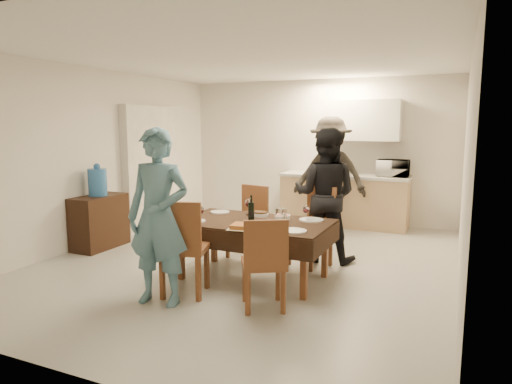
% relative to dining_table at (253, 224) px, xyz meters
% --- Properties ---
extents(floor, '(5.00, 6.00, 0.02)m').
position_rel_dining_table_xyz_m(floor, '(-0.31, 0.56, -0.65)').
color(floor, '#A8A8A3').
rests_on(floor, ground).
extents(ceiling, '(5.00, 6.00, 0.02)m').
position_rel_dining_table_xyz_m(ceiling, '(-0.31, 0.56, 1.95)').
color(ceiling, white).
rests_on(ceiling, wall_back).
extents(wall_back, '(5.00, 0.02, 2.60)m').
position_rel_dining_table_xyz_m(wall_back, '(-0.31, 3.56, 0.65)').
color(wall_back, silver).
rests_on(wall_back, floor).
extents(wall_front, '(5.00, 0.02, 2.60)m').
position_rel_dining_table_xyz_m(wall_front, '(-0.31, -2.44, 0.65)').
color(wall_front, silver).
rests_on(wall_front, floor).
extents(wall_left, '(0.02, 6.00, 2.60)m').
position_rel_dining_table_xyz_m(wall_left, '(-2.81, 0.56, 0.65)').
color(wall_left, silver).
rests_on(wall_left, floor).
extents(wall_right, '(0.02, 6.00, 2.60)m').
position_rel_dining_table_xyz_m(wall_right, '(2.19, 0.56, 0.65)').
color(wall_right, silver).
rests_on(wall_right, floor).
extents(stub_partition, '(0.15, 1.40, 2.10)m').
position_rel_dining_table_xyz_m(stub_partition, '(-2.73, 1.76, 0.40)').
color(stub_partition, white).
rests_on(stub_partition, floor).
extents(kitchen_base_cabinet, '(2.20, 0.60, 0.86)m').
position_rel_dining_table_xyz_m(kitchen_base_cabinet, '(0.29, 3.24, -0.22)').
color(kitchen_base_cabinet, tan).
rests_on(kitchen_base_cabinet, floor).
extents(kitchen_worktop, '(2.24, 0.64, 0.05)m').
position_rel_dining_table_xyz_m(kitchen_worktop, '(0.29, 3.24, 0.24)').
color(kitchen_worktop, '#BBBAB6').
rests_on(kitchen_worktop, kitchen_base_cabinet).
extents(upper_cabinet, '(1.20, 0.34, 0.70)m').
position_rel_dining_table_xyz_m(upper_cabinet, '(0.59, 3.38, 1.20)').
color(upper_cabinet, white).
rests_on(upper_cabinet, wall_back).
extents(dining_table, '(1.75, 1.03, 0.68)m').
position_rel_dining_table_xyz_m(dining_table, '(0.00, 0.00, 0.00)').
color(dining_table, black).
rests_on(dining_table, floor).
extents(chair_near_left, '(0.58, 0.59, 0.55)m').
position_rel_dining_table_xyz_m(chair_near_left, '(-0.45, -0.85, -0.02)').
color(chair_near_left, brown).
rests_on(chair_near_left, floor).
extents(chair_near_right, '(0.57, 0.59, 0.50)m').
position_rel_dining_table_xyz_m(chair_near_right, '(0.45, -0.84, -0.09)').
color(chair_near_right, brown).
rests_on(chair_near_right, floor).
extents(chair_far_left, '(0.52, 0.53, 0.52)m').
position_rel_dining_table_xyz_m(chair_far_left, '(-0.45, 0.66, -0.06)').
color(chair_far_left, brown).
rests_on(chair_far_left, floor).
extents(chair_far_right, '(0.60, 0.62, 0.54)m').
position_rel_dining_table_xyz_m(chair_far_right, '(0.45, 0.65, -0.04)').
color(chair_far_right, brown).
rests_on(chair_far_right, floor).
extents(console, '(0.41, 0.83, 0.76)m').
position_rel_dining_table_xyz_m(console, '(-2.59, 0.31, -0.27)').
color(console, black).
rests_on(console, floor).
extents(water_jug, '(0.26, 0.26, 0.39)m').
position_rel_dining_table_xyz_m(water_jug, '(-2.59, 0.31, 0.31)').
color(water_jug, '#3679C8').
rests_on(water_jug, console).
extents(wine_bottle, '(0.07, 0.07, 0.29)m').
position_rel_dining_table_xyz_m(wine_bottle, '(-0.05, 0.05, 0.18)').
color(wine_bottle, black).
rests_on(wine_bottle, dining_table).
extents(water_pitcher, '(0.12, 0.12, 0.18)m').
position_rel_dining_table_xyz_m(water_pitcher, '(0.35, -0.05, 0.12)').
color(water_pitcher, white).
rests_on(water_pitcher, dining_table).
extents(savoury_tart, '(0.42, 0.34, 0.05)m').
position_rel_dining_table_xyz_m(savoury_tart, '(0.10, -0.38, 0.06)').
color(savoury_tart, '#B77335').
rests_on(savoury_tart, dining_table).
extents(salad_bowl, '(0.16, 0.16, 0.06)m').
position_rel_dining_table_xyz_m(salad_bowl, '(0.30, 0.18, 0.06)').
color(salad_bowl, white).
rests_on(salad_bowl, dining_table).
extents(mushroom_dish, '(0.21, 0.21, 0.04)m').
position_rel_dining_table_xyz_m(mushroom_dish, '(-0.05, 0.28, 0.05)').
color(mushroom_dish, white).
rests_on(mushroom_dish, dining_table).
extents(wine_glass_a, '(0.08, 0.08, 0.17)m').
position_rel_dining_table_xyz_m(wine_glass_a, '(-0.55, -0.25, 0.12)').
color(wine_glass_a, white).
rests_on(wine_glass_a, dining_table).
extents(wine_glass_b, '(0.08, 0.08, 0.19)m').
position_rel_dining_table_xyz_m(wine_glass_b, '(0.55, 0.25, 0.12)').
color(wine_glass_b, white).
rests_on(wine_glass_b, dining_table).
extents(wine_glass_c, '(0.09, 0.09, 0.21)m').
position_rel_dining_table_xyz_m(wine_glass_c, '(-0.20, 0.30, 0.14)').
color(wine_glass_c, white).
rests_on(wine_glass_c, dining_table).
extents(plate_near_left, '(0.25, 0.25, 0.01)m').
position_rel_dining_table_xyz_m(plate_near_left, '(-0.60, -0.30, 0.04)').
color(plate_near_left, white).
rests_on(plate_near_left, dining_table).
extents(plate_near_right, '(0.27, 0.27, 0.02)m').
position_rel_dining_table_xyz_m(plate_near_right, '(0.60, -0.30, 0.04)').
color(plate_near_right, white).
rests_on(plate_near_right, dining_table).
extents(plate_far_left, '(0.24, 0.24, 0.01)m').
position_rel_dining_table_xyz_m(plate_far_left, '(-0.60, 0.30, 0.04)').
color(plate_far_left, white).
rests_on(plate_far_left, dining_table).
extents(plate_far_right, '(0.28, 0.28, 0.02)m').
position_rel_dining_table_xyz_m(plate_far_right, '(0.60, 0.30, 0.04)').
color(plate_far_right, white).
rests_on(plate_far_right, dining_table).
extents(microwave, '(0.51, 0.35, 0.28)m').
position_rel_dining_table_xyz_m(microwave, '(1.11, 3.24, 0.40)').
color(microwave, white).
rests_on(microwave, kitchen_worktop).
extents(person_near, '(0.69, 0.51, 1.76)m').
position_rel_dining_table_xyz_m(person_near, '(-0.55, -1.05, 0.23)').
color(person_near, teal).
rests_on(person_near, floor).
extents(person_far, '(0.87, 0.69, 1.74)m').
position_rel_dining_table_xyz_m(person_far, '(0.55, 1.05, 0.22)').
color(person_far, black).
rests_on(person_far, floor).
extents(person_kitchen, '(1.24, 0.71, 1.91)m').
position_rel_dining_table_xyz_m(person_kitchen, '(0.14, 2.79, 0.31)').
color(person_kitchen, black).
rests_on(person_kitchen, floor).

